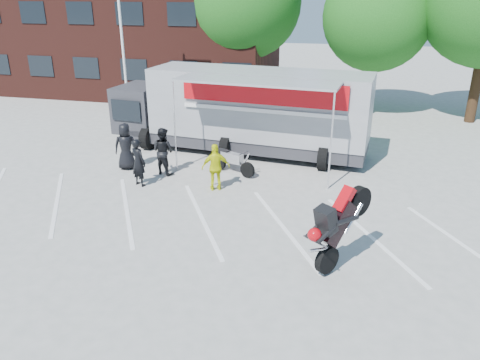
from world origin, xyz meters
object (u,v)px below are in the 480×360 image
at_px(tree_mid, 377,17).
at_px(spectator_leather_b, 138,162).
at_px(tree_left, 246,2).
at_px(spectator_hivis, 216,167).
at_px(flagpole, 125,17).
at_px(spectator_leather_a, 126,146).
at_px(parked_motorcycle, 233,173).
at_px(transporter_truck, 246,152).
at_px(stunt_bike_rider, 346,263).
at_px(spectator_leather_c, 163,151).

xyz_separation_m(tree_mid, spectator_leather_b, (-7.62, -12.13, -4.12)).
xyz_separation_m(tree_left, spectator_hivis, (2.02, -12.89, -4.77)).
bearing_deg(spectator_hivis, flagpole, -70.51).
height_order(tree_left, spectator_leather_a, tree_left).
height_order(spectator_leather_a, spectator_hivis, spectator_leather_a).
xyz_separation_m(parked_motorcycle, spectator_hivis, (-0.17, -1.58, 0.79)).
height_order(parked_motorcycle, spectator_leather_a, spectator_leather_a).
bearing_deg(flagpole, transporter_truck, -23.95).
distance_m(flagpole, spectator_leather_b, 9.05).
xyz_separation_m(spectator_leather_a, spectator_hivis, (3.77, -1.11, -0.07)).
relative_size(flagpole, tree_mid, 1.04).
height_order(flagpole, stunt_bike_rider, flagpole).
distance_m(tree_left, stunt_bike_rider, 18.56).
relative_size(parked_motorcycle, stunt_bike_rider, 0.86).
bearing_deg(stunt_bike_rider, flagpole, 172.16).
xyz_separation_m(stunt_bike_rider, spectator_hivis, (-4.38, 3.62, 0.79)).
bearing_deg(tree_left, transporter_truck, -76.53).
xyz_separation_m(flagpole, tree_mid, (11.24, 5.00, -0.11)).
bearing_deg(spectator_leather_b, tree_left, -69.53).
distance_m(tree_left, spectator_leather_c, 12.81).
relative_size(flagpole, spectator_leather_b, 4.88).
distance_m(stunt_bike_rider, spectator_leather_a, 9.46).
bearing_deg(spectator_hivis, tree_mid, -135.50).
height_order(tree_left, parked_motorcycle, tree_left).
bearing_deg(parked_motorcycle, spectator_hivis, -162.12).
bearing_deg(parked_motorcycle, tree_left, 35.17).
xyz_separation_m(tree_mid, spectator_leather_c, (-7.23, -10.91, -4.09)).
relative_size(spectator_leather_b, spectator_hivis, 1.03).
height_order(spectator_leather_a, spectator_leather_c, spectator_leather_a).
height_order(tree_mid, spectator_leather_a, tree_mid).
relative_size(parked_motorcycle, spectator_leather_b, 1.17).
relative_size(parked_motorcycle, spectator_leather_a, 1.10).
bearing_deg(spectator_leather_c, spectator_hivis, 174.55).
xyz_separation_m(transporter_truck, spectator_leather_a, (-3.86, -2.95, 0.87)).
bearing_deg(stunt_bike_rider, spectator_leather_a, -173.35).
xyz_separation_m(tree_left, stunt_bike_rider, (6.39, -16.51, -5.57)).
xyz_separation_m(flagpole, spectator_leather_b, (3.63, -7.13, -4.23)).
height_order(tree_left, transporter_truck, tree_left).
relative_size(spectator_leather_a, spectator_leather_b, 1.06).
bearing_deg(parked_motorcycle, tree_mid, -0.78).
bearing_deg(tree_mid, spectator_leather_c, -123.55).
xyz_separation_m(parked_motorcycle, stunt_bike_rider, (4.20, -5.19, 0.00)).
xyz_separation_m(tree_mid, transporter_truck, (-4.89, -7.82, -4.94)).
height_order(stunt_bike_rider, spectator_leather_c, spectator_leather_c).
height_order(transporter_truck, spectator_hivis, transporter_truck).
distance_m(flagpole, parked_motorcycle, 9.76).
height_order(tree_left, tree_mid, tree_left).
bearing_deg(flagpole, tree_left, 54.72).
bearing_deg(transporter_truck, spectator_leather_a, -137.00).
xyz_separation_m(tree_left, spectator_leather_c, (-0.23, -11.91, -4.71)).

